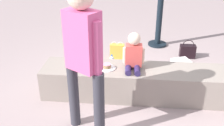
{
  "coord_description": "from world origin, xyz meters",
  "views": [
    {
      "loc": [
        -0.05,
        -3.03,
        1.98
      ],
      "look_at": [
        -0.3,
        -0.36,
        0.65
      ],
      "focal_mm": 42.0,
      "sensor_mm": 36.0,
      "label": 1
    }
  ],
  "objects_px": {
    "child_seated": "(134,53)",
    "water_bottle_near_gift": "(112,61)",
    "cake_box_white": "(182,64)",
    "gift_bag": "(117,52)",
    "adult_standing": "(83,50)",
    "cake_plate": "(107,67)",
    "handbag_black_leather": "(188,51)"
  },
  "relations": [
    {
      "from": "adult_standing",
      "to": "gift_bag",
      "type": "height_order",
      "value": "adult_standing"
    },
    {
      "from": "child_seated",
      "to": "water_bottle_near_gift",
      "type": "bearing_deg",
      "value": 113.34
    },
    {
      "from": "cake_box_white",
      "to": "handbag_black_leather",
      "type": "relative_size",
      "value": 0.8
    },
    {
      "from": "cake_plate",
      "to": "cake_box_white",
      "type": "relative_size",
      "value": 0.84
    },
    {
      "from": "cake_plate",
      "to": "gift_bag",
      "type": "xyz_separation_m",
      "value": [
        0.04,
        1.15,
        -0.28
      ]
    },
    {
      "from": "adult_standing",
      "to": "water_bottle_near_gift",
      "type": "xyz_separation_m",
      "value": [
        0.12,
        1.6,
        -0.88
      ]
    },
    {
      "from": "child_seated",
      "to": "handbag_black_leather",
      "type": "bearing_deg",
      "value": 54.05
    },
    {
      "from": "water_bottle_near_gift",
      "to": "handbag_black_leather",
      "type": "relative_size",
      "value": 0.61
    },
    {
      "from": "water_bottle_near_gift",
      "to": "cake_box_white",
      "type": "xyz_separation_m",
      "value": [
        1.14,
        0.03,
        -0.02
      ]
    },
    {
      "from": "cake_plate",
      "to": "handbag_black_leather",
      "type": "xyz_separation_m",
      "value": [
        1.27,
        1.33,
        -0.3
      ]
    },
    {
      "from": "gift_bag",
      "to": "cake_box_white",
      "type": "height_order",
      "value": "gift_bag"
    },
    {
      "from": "adult_standing",
      "to": "gift_bag",
      "type": "bearing_deg",
      "value": 84.25
    },
    {
      "from": "cake_plate",
      "to": "cake_box_white",
      "type": "xyz_separation_m",
      "value": [
        1.12,
        0.9,
        -0.36
      ]
    },
    {
      "from": "adult_standing",
      "to": "cake_box_white",
      "type": "bearing_deg",
      "value": 52.17
    },
    {
      "from": "child_seated",
      "to": "water_bottle_near_gift",
      "type": "relative_size",
      "value": 2.41
    },
    {
      "from": "cake_plate",
      "to": "gift_bag",
      "type": "relative_size",
      "value": 0.7
    },
    {
      "from": "water_bottle_near_gift",
      "to": "adult_standing",
      "type": "bearing_deg",
      "value": -94.33
    },
    {
      "from": "child_seated",
      "to": "gift_bag",
      "type": "bearing_deg",
      "value": 104.64
    },
    {
      "from": "water_bottle_near_gift",
      "to": "cake_box_white",
      "type": "height_order",
      "value": "water_bottle_near_gift"
    },
    {
      "from": "gift_bag",
      "to": "adult_standing",
      "type": "bearing_deg",
      "value": -95.75
    },
    {
      "from": "cake_plate",
      "to": "handbag_black_leather",
      "type": "distance_m",
      "value": 1.86
    },
    {
      "from": "child_seated",
      "to": "cake_box_white",
      "type": "relative_size",
      "value": 1.82
    },
    {
      "from": "cake_box_white",
      "to": "handbag_black_leather",
      "type": "bearing_deg",
      "value": 69.98
    },
    {
      "from": "cake_plate",
      "to": "handbag_black_leather",
      "type": "bearing_deg",
      "value": 46.15
    },
    {
      "from": "cake_box_white",
      "to": "adult_standing",
      "type": "bearing_deg",
      "value": -127.83
    },
    {
      "from": "child_seated",
      "to": "cake_plate",
      "type": "xyz_separation_m",
      "value": [
        -0.34,
        -0.03,
        -0.19
      ]
    },
    {
      "from": "adult_standing",
      "to": "gift_bag",
      "type": "relative_size",
      "value": 5.0
    },
    {
      "from": "cake_plate",
      "to": "gift_bag",
      "type": "distance_m",
      "value": 1.19
    },
    {
      "from": "cake_plate",
      "to": "cake_box_white",
      "type": "distance_m",
      "value": 1.48
    },
    {
      "from": "child_seated",
      "to": "cake_box_white",
      "type": "distance_m",
      "value": 1.29
    },
    {
      "from": "adult_standing",
      "to": "cake_box_white",
      "type": "xyz_separation_m",
      "value": [
        1.26,
        1.63,
        -0.9
      ]
    },
    {
      "from": "child_seated",
      "to": "water_bottle_near_gift",
      "type": "xyz_separation_m",
      "value": [
        -0.36,
        0.83,
        -0.52
      ]
    }
  ]
}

